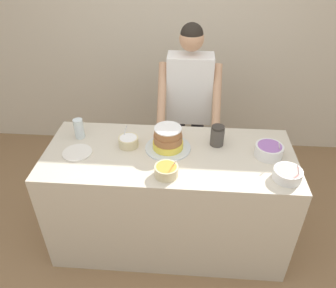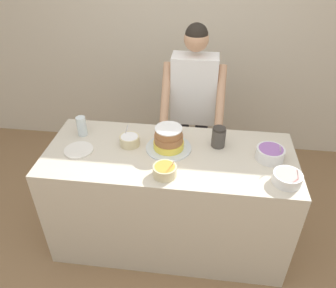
% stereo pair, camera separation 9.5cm
% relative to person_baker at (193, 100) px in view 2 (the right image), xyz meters
% --- Properties ---
extents(ground_plane, '(14.00, 14.00, 0.00)m').
position_rel_person_baker_xyz_m(ground_plane, '(-0.13, -1.08, -1.00)').
color(ground_plane, '#93704C').
extents(wall_back, '(10.00, 0.05, 2.60)m').
position_rel_person_baker_xyz_m(wall_back, '(-0.13, 0.83, 0.30)').
color(wall_back, beige).
rests_on(wall_back, ground_plane).
extents(counter, '(1.83, 0.76, 0.91)m').
position_rel_person_baker_xyz_m(counter, '(-0.13, -0.70, -0.54)').
color(counter, beige).
rests_on(counter, ground_plane).
extents(person_baker, '(0.53, 0.46, 1.65)m').
position_rel_person_baker_xyz_m(person_baker, '(0.00, 0.00, 0.00)').
color(person_baker, '#2D2D38').
rests_on(person_baker, ground_plane).
extents(cake, '(0.34, 0.34, 0.18)m').
position_rel_person_baker_xyz_m(cake, '(-0.14, -0.64, -0.01)').
color(cake, silver).
rests_on(cake, counter).
extents(frosting_bowl_pink, '(0.19, 0.19, 0.17)m').
position_rel_person_baker_xyz_m(frosting_bowl_pink, '(0.66, -0.92, -0.05)').
color(frosting_bowl_pink, white).
rests_on(frosting_bowl_pink, counter).
extents(frosting_bowl_purple, '(0.20, 0.20, 0.17)m').
position_rel_person_baker_xyz_m(frosting_bowl_purple, '(0.58, -0.67, -0.04)').
color(frosting_bowl_purple, white).
rests_on(frosting_bowl_purple, counter).
extents(frosting_bowl_white, '(0.15, 0.15, 0.14)m').
position_rel_person_baker_xyz_m(frosting_bowl_white, '(-0.44, -0.63, -0.05)').
color(frosting_bowl_white, beige).
rests_on(frosting_bowl_white, counter).
extents(frosting_bowl_orange, '(0.16, 0.16, 0.13)m').
position_rel_person_baker_xyz_m(frosting_bowl_orange, '(-0.13, -0.95, -0.05)').
color(frosting_bowl_orange, beige).
rests_on(frosting_bowl_orange, counter).
extents(drinking_glass, '(0.07, 0.07, 0.16)m').
position_rel_person_baker_xyz_m(drinking_glass, '(-0.83, -0.54, -0.01)').
color(drinking_glass, silver).
rests_on(drinking_glass, counter).
extents(ceramic_plate, '(0.21, 0.21, 0.01)m').
position_rel_person_baker_xyz_m(ceramic_plate, '(-0.79, -0.75, -0.08)').
color(ceramic_plate, white).
rests_on(ceramic_plate, counter).
extents(stoneware_jar, '(0.10, 0.10, 0.16)m').
position_rel_person_baker_xyz_m(stoneware_jar, '(0.22, -0.56, -0.01)').
color(stoneware_jar, '#4C4742').
rests_on(stoneware_jar, counter).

